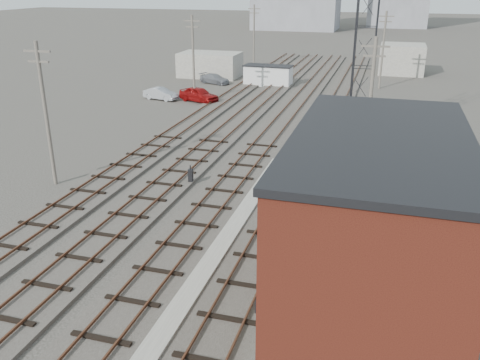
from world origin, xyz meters
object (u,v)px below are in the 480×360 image
at_px(site_trailer, 268,75).
at_px(car_silver, 161,94).
at_px(signal_mast, 269,258).
at_px(car_red, 199,94).
at_px(switch_stand, 191,176).
at_px(car_grey, 215,79).

height_order(site_trailer, car_silver, site_trailer).
height_order(signal_mast, car_red, signal_mast).
bearing_deg(signal_mast, car_silver, 120.81).
distance_m(site_trailer, car_silver, 14.71).
relative_size(signal_mast, site_trailer, 0.61).
height_order(signal_mast, switch_stand, signal_mast).
bearing_deg(site_trailer, signal_mast, -74.87).
bearing_deg(signal_mast, switch_stand, 124.57).
height_order(car_silver, car_grey, car_silver).
relative_size(car_red, car_silver, 1.17).
xyz_separation_m(switch_stand, car_silver, (-12.32, 22.42, 0.08)).
bearing_deg(switch_stand, car_red, 105.59).
bearing_deg(signal_mast, site_trailer, 103.32).
bearing_deg(signal_mast, car_grey, 111.54).
distance_m(signal_mast, site_trailer, 46.22).
height_order(switch_stand, site_trailer, site_trailer).
bearing_deg(car_grey, car_red, -150.45).
bearing_deg(car_red, car_grey, 31.33).
bearing_deg(car_grey, signal_mast, -138.45).
xyz_separation_m(signal_mast, site_trailer, (-10.65, 44.97, -0.85)).
xyz_separation_m(switch_stand, car_grey, (-9.71, 33.01, 0.03)).
distance_m(switch_stand, car_silver, 25.58).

